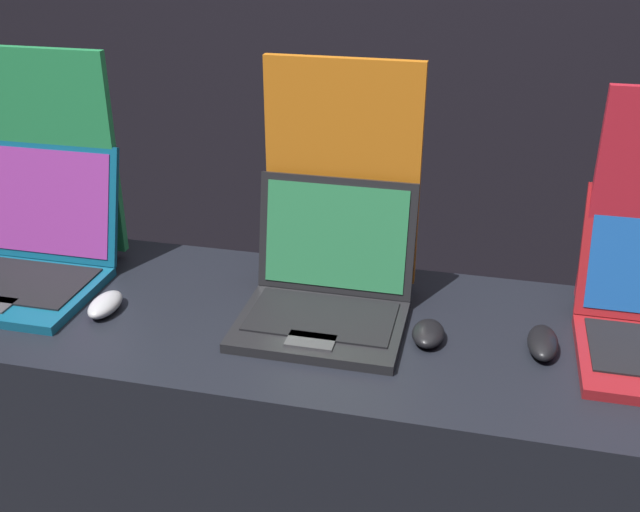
% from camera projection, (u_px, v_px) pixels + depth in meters
% --- Properties ---
extents(display_counter, '(1.77, 0.56, 0.87)m').
position_uv_depth(display_counter, '(323.00, 485.00, 1.72)').
color(display_counter, black).
rests_on(display_counter, ground_plane).
extents(laptop_front, '(0.35, 0.36, 0.28)m').
position_uv_depth(laptop_front, '(27.00, 254.00, 1.66)').
color(laptop_front, '#0F5170').
rests_on(laptop_front, display_counter).
extents(mouse_front, '(0.06, 0.11, 0.03)m').
position_uv_depth(mouse_front, '(105.00, 305.00, 1.56)').
color(mouse_front, '#B2B2B7').
rests_on(mouse_front, display_counter).
extents(promo_stand_front, '(0.32, 0.07, 0.49)m').
position_uv_depth(promo_stand_front, '(52.00, 160.00, 1.72)').
color(promo_stand_front, black).
rests_on(promo_stand_front, display_counter).
extents(laptop_middle, '(0.33, 0.30, 0.26)m').
position_uv_depth(laptop_middle, '(325.00, 290.00, 1.52)').
color(laptop_middle, black).
rests_on(laptop_middle, display_counter).
extents(mouse_middle, '(0.06, 0.10, 0.03)m').
position_uv_depth(mouse_middle, '(428.00, 333.00, 1.46)').
color(mouse_middle, black).
rests_on(mouse_middle, display_counter).
extents(promo_stand_middle, '(0.33, 0.07, 0.50)m').
position_uv_depth(promo_stand_middle, '(341.00, 183.00, 1.58)').
color(promo_stand_middle, black).
rests_on(promo_stand_middle, display_counter).
extents(mouse_back, '(0.06, 0.12, 0.04)m').
position_uv_depth(mouse_back, '(543.00, 343.00, 1.42)').
color(mouse_back, black).
rests_on(mouse_back, display_counter).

